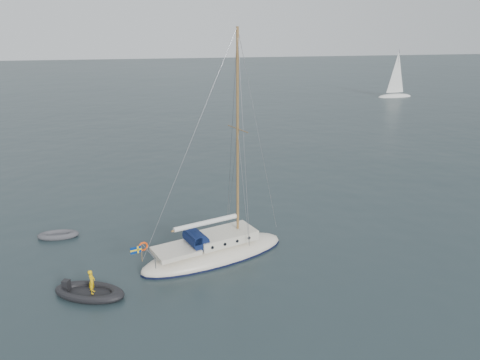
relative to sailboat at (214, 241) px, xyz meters
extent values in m
plane|color=black|center=(1.01, 1.69, -0.98)|extent=(300.00, 300.00, 0.00)
ellipsoid|color=silver|center=(0.00, 0.00, -0.84)|extent=(8.62, 2.68, 1.44)
cube|color=silver|center=(0.67, 0.00, 0.15)|extent=(3.45, 1.82, 0.53)
cube|color=silver|center=(-2.30, 0.00, 0.00)|extent=(2.30, 1.82, 0.24)
cylinder|color=#0C173D|center=(-1.11, 0.00, 0.42)|extent=(0.92, 1.58, 0.92)
cube|color=#0C173D|center=(-1.30, 0.00, 0.61)|extent=(0.43, 1.58, 0.38)
cylinder|color=olive|center=(1.53, 0.00, 5.63)|extent=(0.14, 0.14, 11.50)
cylinder|color=olive|center=(1.53, 0.00, 6.21)|extent=(0.05, 2.11, 0.05)
cylinder|color=olive|center=(-0.48, 0.00, 1.18)|extent=(4.02, 0.10, 0.10)
cylinder|color=silver|center=(-0.48, 0.00, 1.23)|extent=(3.74, 0.27, 0.27)
cylinder|color=gray|center=(-3.84, 0.00, 0.41)|extent=(0.04, 2.11, 0.04)
torus|color=#FF450B|center=(-3.88, 0.57, 0.41)|extent=(0.52, 0.10, 0.52)
cylinder|color=olive|center=(-4.17, 0.00, 0.31)|extent=(0.03, 0.03, 0.86)
cube|color=navy|center=(-4.46, 0.00, 0.60)|extent=(0.57, 0.02, 0.36)
cube|color=yellow|center=(-4.46, 0.00, 0.60)|extent=(0.59, 0.03, 0.09)
cube|color=yellow|center=(-4.35, 0.00, 0.60)|extent=(0.09, 0.03, 0.38)
cylinder|color=black|center=(-0.58, 0.92, 0.15)|extent=(0.17, 0.06, 0.17)
cylinder|color=black|center=(-0.58, -0.92, 0.15)|extent=(0.17, 0.06, 0.17)
cylinder|color=black|center=(0.19, 0.92, 0.15)|extent=(0.17, 0.06, 0.17)
cylinder|color=black|center=(0.19, -0.92, 0.15)|extent=(0.17, 0.06, 0.17)
cylinder|color=black|center=(0.96, 0.92, 0.15)|extent=(0.17, 0.06, 0.17)
cylinder|color=black|center=(0.96, -0.92, 0.15)|extent=(0.17, 0.06, 0.17)
cylinder|color=black|center=(1.72, 0.92, 0.15)|extent=(0.17, 0.06, 0.17)
cylinder|color=black|center=(1.72, -0.92, 0.15)|extent=(0.17, 0.06, 0.17)
cube|color=#45464A|center=(-9.08, 4.33, -0.87)|extent=(1.49, 0.61, 0.09)
cube|color=black|center=(-6.48, -2.74, -0.85)|extent=(2.22, 0.92, 0.11)
cube|color=black|center=(-7.68, -2.74, -0.56)|extent=(0.32, 0.32, 0.55)
imported|color=#E3AF0D|center=(-6.30, -2.74, -0.20)|extent=(0.41, 0.51, 1.23)
ellipsoid|color=silver|center=(39.39, 52.34, -0.93)|extent=(6.44, 2.15, 1.07)
cylinder|color=gray|center=(39.39, 52.34, 3.31)|extent=(0.11, 0.11, 7.51)
cone|color=silver|center=(39.33, 52.34, 3.31)|extent=(3.43, 3.43, 6.97)
camera|label=1|loc=(-3.09, -23.41, 11.61)|focal=35.00mm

